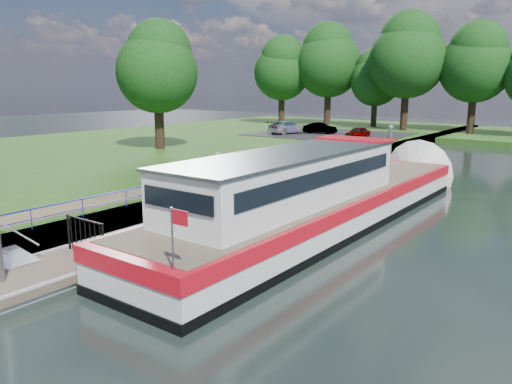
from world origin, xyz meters
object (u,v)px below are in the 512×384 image
Objects in this scene: barge at (328,198)px; car_a at (358,133)px; car_b at (320,128)px; pontoon at (280,199)px; car_c at (288,127)px.

barge reaches higher than car_a.
car_b is (-5.25, 2.38, 0.01)m from car_a.
car_b is at bearing 120.20° from barge.
barge is (3.60, -1.85, 0.90)m from pontoon.
car_b reaches higher than car_a.
car_b reaches higher than pontoon.
pontoon is 27.54m from car_b.
car_a is at bearing -169.52° from car_c.
car_c is at bearing 179.25° from car_a.
barge reaches higher than pontoon.
pontoon is at bearing 136.11° from car_c.
car_b is 0.75× the size of car_c.
car_a is at bearing -128.44° from car_b.
car_b is at bearing -129.68° from car_c.
barge reaches higher than car_b.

